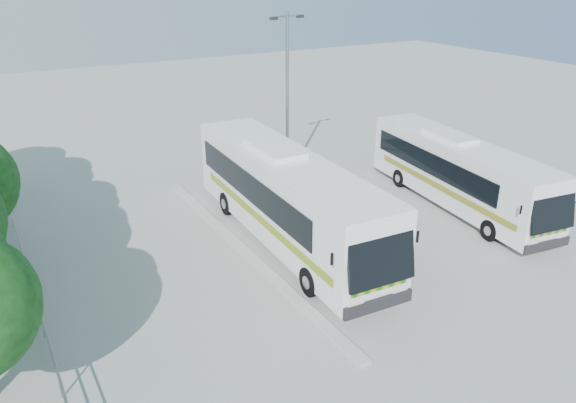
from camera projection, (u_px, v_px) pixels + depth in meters
ground at (319, 259)px, 21.78m from camera, size 100.00×100.00×0.00m
kerb_divider at (244, 250)px, 22.29m from camera, size 0.40×16.00×0.15m
railing at (25, 261)px, 20.09m from camera, size 0.06×22.00×1.00m
coach_main at (287, 196)px, 22.47m from camera, size 3.23×13.02×3.58m
coach_adjacent at (459, 172)px, 25.93m from camera, size 3.60×11.35×3.10m
lamppost at (287, 92)px, 27.80m from camera, size 2.06×0.66×8.51m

